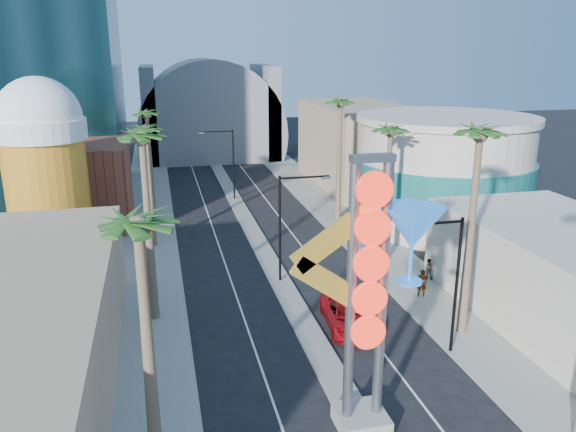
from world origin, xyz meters
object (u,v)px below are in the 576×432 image
at_px(neon_sign, 386,277).
at_px(red_pickup, 348,315).
at_px(pedestrian_a, 422,283).
at_px(pedestrian_b, 428,269).

xyz_separation_m(neon_sign, red_pickup, (1.77, 9.30, -6.49)).
bearing_deg(neon_sign, red_pickup, 79.20).
distance_m(neon_sign, red_pickup, 11.48).
bearing_deg(red_pickup, pedestrian_a, 29.89).
height_order(red_pickup, pedestrian_b, pedestrian_b).
bearing_deg(red_pickup, neon_sign, -95.01).
xyz_separation_m(neon_sign, pedestrian_b, (9.85, 14.80, -6.37)).
xyz_separation_m(neon_sign, pedestrian_a, (8.01, 12.09, -6.18)).
bearing_deg(neon_sign, pedestrian_a, 56.49).
bearing_deg(pedestrian_a, neon_sign, 78.79).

